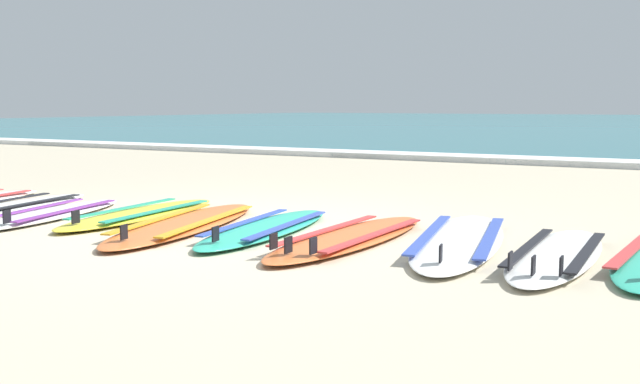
{
  "coord_description": "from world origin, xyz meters",
  "views": [
    {
      "loc": [
        3.7,
        -5.01,
        1.06
      ],
      "look_at": [
        0.4,
        0.82,
        0.25
      ],
      "focal_mm": 41.06,
      "sensor_mm": 36.0,
      "label": 1
    }
  ],
  "objects_px": {
    "surfboard_4": "(185,223)",
    "surfboard_5": "(266,228)",
    "surfboard_6": "(351,237)",
    "surfboard_3": "(141,214)",
    "surfboard_1": "(11,207)",
    "surfboard_8": "(557,254)",
    "surfboard_7": "(459,240)",
    "surfboard_2": "(50,214)"
  },
  "relations": [
    {
      "from": "surfboard_7",
      "to": "surfboard_4",
      "type": "bearing_deg",
      "value": -169.68
    },
    {
      "from": "surfboard_3",
      "to": "surfboard_5",
      "type": "xyz_separation_m",
      "value": [
        1.47,
        -0.08,
        0.0
      ]
    },
    {
      "from": "surfboard_3",
      "to": "surfboard_7",
      "type": "distance_m",
      "value": 3.05
    },
    {
      "from": "surfboard_1",
      "to": "surfboard_7",
      "type": "distance_m",
      "value": 4.52
    },
    {
      "from": "surfboard_1",
      "to": "surfboard_4",
      "type": "distance_m",
      "value": 2.19
    },
    {
      "from": "surfboard_1",
      "to": "surfboard_6",
      "type": "distance_m",
      "value": 3.73
    },
    {
      "from": "surfboard_1",
      "to": "surfboard_5",
      "type": "xyz_separation_m",
      "value": [
        2.92,
        0.21,
        0.0
      ]
    },
    {
      "from": "surfboard_4",
      "to": "surfboard_5",
      "type": "bearing_deg",
      "value": 11.9
    },
    {
      "from": "surfboard_2",
      "to": "surfboard_6",
      "type": "bearing_deg",
      "value": 5.78
    },
    {
      "from": "surfboard_1",
      "to": "surfboard_3",
      "type": "bearing_deg",
      "value": 11.54
    },
    {
      "from": "surfboard_2",
      "to": "surfboard_7",
      "type": "height_order",
      "value": "same"
    },
    {
      "from": "surfboard_4",
      "to": "surfboard_6",
      "type": "bearing_deg",
      "value": 4.54
    },
    {
      "from": "surfboard_8",
      "to": "surfboard_3",
      "type": "bearing_deg",
      "value": 179.89
    },
    {
      "from": "surfboard_8",
      "to": "surfboard_7",
      "type": "bearing_deg",
      "value": 166.02
    },
    {
      "from": "surfboard_2",
      "to": "surfboard_4",
      "type": "xyz_separation_m",
      "value": [
        1.47,
        0.18,
        -0.0
      ]
    },
    {
      "from": "surfboard_8",
      "to": "surfboard_6",
      "type": "bearing_deg",
      "value": -175.9
    },
    {
      "from": "surfboard_3",
      "to": "surfboard_4",
      "type": "height_order",
      "value": "same"
    },
    {
      "from": "surfboard_1",
      "to": "surfboard_2",
      "type": "height_order",
      "value": "same"
    },
    {
      "from": "surfboard_2",
      "to": "surfboard_3",
      "type": "xyz_separation_m",
      "value": [
        0.74,
        0.42,
        -0.0
      ]
    },
    {
      "from": "surfboard_1",
      "to": "surfboard_8",
      "type": "distance_m",
      "value": 5.26
    },
    {
      "from": "surfboard_3",
      "to": "surfboard_8",
      "type": "relative_size",
      "value": 1.03
    },
    {
      "from": "surfboard_2",
      "to": "surfboard_6",
      "type": "height_order",
      "value": "same"
    },
    {
      "from": "surfboard_4",
      "to": "surfboard_6",
      "type": "height_order",
      "value": "same"
    },
    {
      "from": "surfboard_5",
      "to": "surfboard_7",
      "type": "bearing_deg",
      "value": 9.57
    },
    {
      "from": "surfboard_1",
      "to": "surfboard_4",
      "type": "relative_size",
      "value": 0.88
    },
    {
      "from": "surfboard_1",
      "to": "surfboard_2",
      "type": "relative_size",
      "value": 1.05
    },
    {
      "from": "surfboard_6",
      "to": "surfboard_8",
      "type": "xyz_separation_m",
      "value": [
        1.53,
        0.11,
        0.0
      ]
    },
    {
      "from": "surfboard_5",
      "to": "surfboard_8",
      "type": "xyz_separation_m",
      "value": [
        2.33,
        0.08,
        0.0
      ]
    },
    {
      "from": "surfboard_1",
      "to": "surfboard_7",
      "type": "xyz_separation_m",
      "value": [
        4.5,
        0.48,
        -0.0
      ]
    },
    {
      "from": "surfboard_4",
      "to": "surfboard_8",
      "type": "distance_m",
      "value": 3.07
    },
    {
      "from": "surfboard_3",
      "to": "surfboard_7",
      "type": "relative_size",
      "value": 0.86
    },
    {
      "from": "surfboard_1",
      "to": "surfboard_5",
      "type": "relative_size",
      "value": 1.03
    },
    {
      "from": "surfboard_6",
      "to": "surfboard_8",
      "type": "bearing_deg",
      "value": 4.1
    },
    {
      "from": "surfboard_5",
      "to": "surfboard_3",
      "type": "bearing_deg",
      "value": 176.72
    },
    {
      "from": "surfboard_7",
      "to": "surfboard_2",
      "type": "bearing_deg",
      "value": -170.94
    },
    {
      "from": "surfboard_7",
      "to": "surfboard_3",
      "type": "bearing_deg",
      "value": -176.59
    },
    {
      "from": "surfboard_5",
      "to": "surfboard_6",
      "type": "height_order",
      "value": "same"
    },
    {
      "from": "surfboard_7",
      "to": "surfboard_8",
      "type": "distance_m",
      "value": 0.78
    },
    {
      "from": "surfboard_3",
      "to": "surfboard_1",
      "type": "bearing_deg",
      "value": -168.46
    },
    {
      "from": "surfboard_5",
      "to": "surfboard_7",
      "type": "height_order",
      "value": "same"
    },
    {
      "from": "surfboard_7",
      "to": "surfboard_1",
      "type": "bearing_deg",
      "value": -173.93
    },
    {
      "from": "surfboard_2",
      "to": "surfboard_4",
      "type": "height_order",
      "value": "same"
    }
  ]
}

